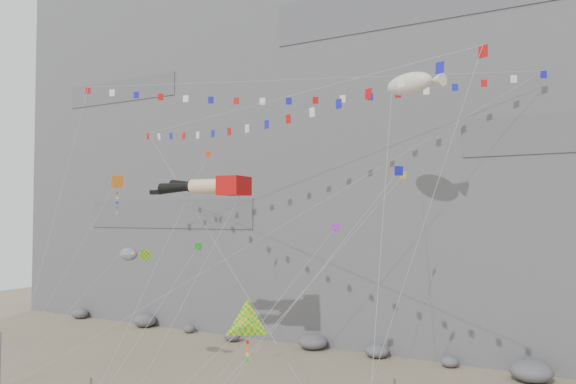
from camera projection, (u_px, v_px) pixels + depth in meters
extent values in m
cube|color=slate|center=(372.00, 100.00, 63.78)|extent=(80.00, 28.00, 50.00)
cylinder|color=slate|center=(0.00, 360.00, 38.73)|extent=(0.12, 0.12, 3.81)
cube|color=#B80C0B|center=(234.00, 186.00, 39.88)|extent=(1.87, 2.43, 1.35)
cylinder|color=beige|center=(205.00, 186.00, 40.07)|extent=(2.37, 1.20, 1.00)
sphere|color=black|center=(192.00, 186.00, 40.53)|extent=(0.91, 0.91, 0.91)
cone|color=black|center=(176.00, 188.00, 41.08)|extent=(2.80, 1.08, 0.93)
cube|color=black|center=(156.00, 192.00, 41.81)|extent=(0.92, 0.47, 0.33)
cylinder|color=beige|center=(215.00, 187.00, 41.30)|extent=(2.37, 1.20, 1.00)
sphere|color=black|center=(202.00, 187.00, 41.77)|extent=(0.91, 0.91, 0.91)
cone|color=black|center=(187.00, 186.00, 42.32)|extent=(2.81, 1.08, 1.00)
cube|color=black|center=(167.00, 188.00, 43.06)|extent=(0.92, 0.47, 0.33)
cylinder|color=gray|center=(180.00, 296.00, 33.68)|extent=(0.03, 0.03, 19.02)
cylinder|color=gray|center=(165.00, 224.00, 41.29)|extent=(0.03, 0.03, 30.57)
cylinder|color=gray|center=(294.00, 253.00, 32.49)|extent=(0.03, 0.03, 22.07)
cylinder|color=gray|center=(61.00, 281.00, 39.89)|extent=(0.03, 0.03, 16.19)
cylinder|color=gray|center=(67.00, 318.00, 39.75)|extent=(0.03, 0.03, 12.37)
cylinder|color=gray|center=(392.00, 239.00, 32.89)|extent=(0.03, 0.03, 24.17)
cylinder|color=gray|center=(155.00, 269.00, 36.97)|extent=(0.03, 0.03, 21.51)
cylinder|color=gray|center=(261.00, 323.00, 32.98)|extent=(0.03, 0.03, 16.61)
cylinder|color=gray|center=(144.00, 331.00, 33.84)|extent=(0.03, 0.03, 13.72)
cylinder|color=gray|center=(303.00, 292.00, 33.37)|extent=(0.03, 0.03, 22.12)
cylinder|color=gray|center=(297.00, 300.00, 30.58)|extent=(0.03, 0.03, 18.89)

